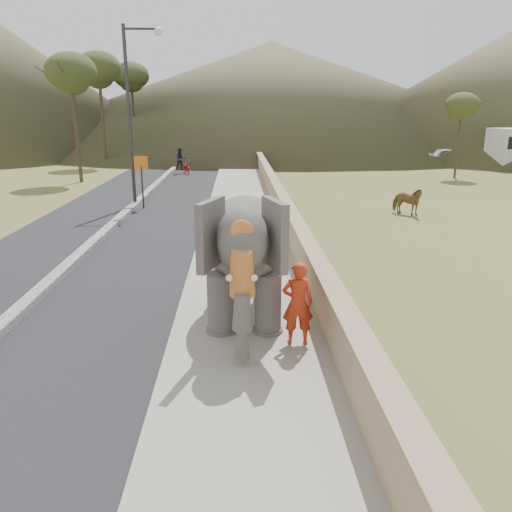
{
  "coord_description": "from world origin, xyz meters",
  "views": [
    {
      "loc": [
        -0.15,
        -6.99,
        4.38
      ],
      "look_at": [
        0.2,
        2.19,
        1.7
      ],
      "focal_mm": 35.0,
      "sensor_mm": 36.0,
      "label": 1
    }
  ],
  "objects_px": {
    "lamppost": "(135,99)",
    "cow": "(407,201)",
    "motorcyclist": "(184,164)",
    "elephant_and_man": "(246,255)"
  },
  "relations": [
    {
      "from": "lamppost",
      "to": "cow",
      "type": "bearing_deg",
      "value": -11.82
    },
    {
      "from": "cow",
      "to": "motorcyclist",
      "type": "bearing_deg",
      "value": 80.68
    },
    {
      "from": "elephant_and_man",
      "to": "motorcyclist",
      "type": "relative_size",
      "value": 1.97
    },
    {
      "from": "motorcyclist",
      "to": "elephant_and_man",
      "type": "bearing_deg",
      "value": -81.48
    },
    {
      "from": "lamppost",
      "to": "elephant_and_man",
      "type": "relative_size",
      "value": 2.1
    },
    {
      "from": "elephant_and_man",
      "to": "lamppost",
      "type": "bearing_deg",
      "value": 108.96
    },
    {
      "from": "lamppost",
      "to": "motorcyclist",
      "type": "bearing_deg",
      "value": 86.62
    },
    {
      "from": "cow",
      "to": "motorcyclist",
      "type": "distance_m",
      "value": 18.85
    },
    {
      "from": "lamppost",
      "to": "elephant_and_man",
      "type": "bearing_deg",
      "value": -71.04
    },
    {
      "from": "cow",
      "to": "elephant_and_man",
      "type": "distance_m",
      "value": 13.35
    }
  ]
}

